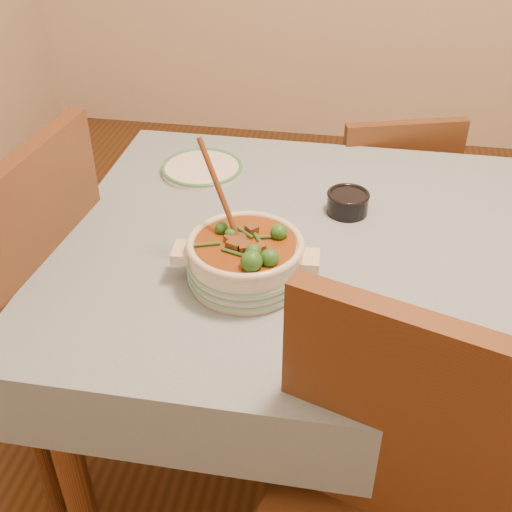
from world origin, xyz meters
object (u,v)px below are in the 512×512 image
(white_plate, at_px, (202,168))
(chair_left, at_px, (18,300))
(condiment_bowl, at_px, (348,201))
(chair_far, at_px, (385,206))
(dining_table, at_px, (409,283))
(stew_casserole, at_px, (245,256))

(white_plate, bearing_deg, chair_left, -132.79)
(condiment_bowl, bearing_deg, chair_far, 77.29)
(dining_table, relative_size, stew_casserole, 5.30)
(dining_table, bearing_deg, white_plate, 152.79)
(chair_far, xyz_separation_m, chair_left, (-0.93, -0.82, 0.11))
(condiment_bowl, height_order, chair_left, chair_left)
(dining_table, relative_size, chair_left, 1.67)
(dining_table, height_order, stew_casserole, stew_casserole)
(dining_table, distance_m, chair_left, 0.98)
(stew_casserole, xyz_separation_m, white_plate, (-0.21, 0.47, -0.05))
(chair_far, height_order, chair_left, chair_left)
(dining_table, relative_size, chair_far, 2.05)
(dining_table, height_order, white_plate, white_plate)
(white_plate, relative_size, condiment_bowl, 1.77)
(dining_table, distance_m, stew_casserole, 0.43)
(dining_table, bearing_deg, condiment_bowl, 138.04)
(chair_far, bearing_deg, chair_left, 23.72)
(condiment_bowl, relative_size, chair_left, 0.13)
(white_plate, bearing_deg, stew_casserole, -65.56)
(white_plate, distance_m, condiment_bowl, 0.44)
(condiment_bowl, bearing_deg, stew_casserole, -122.12)
(dining_table, height_order, condiment_bowl, condiment_bowl)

